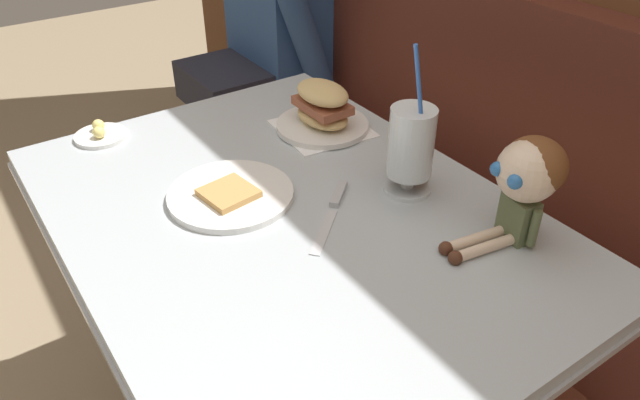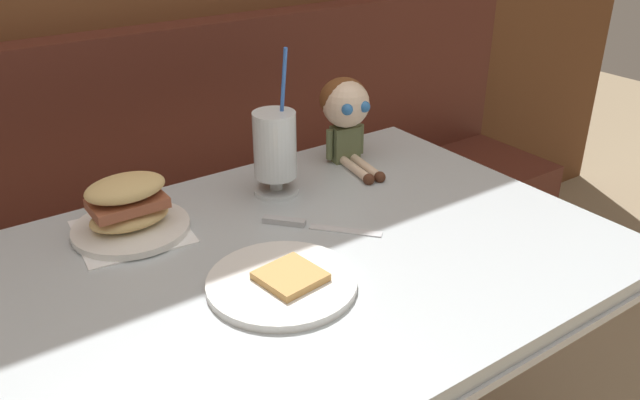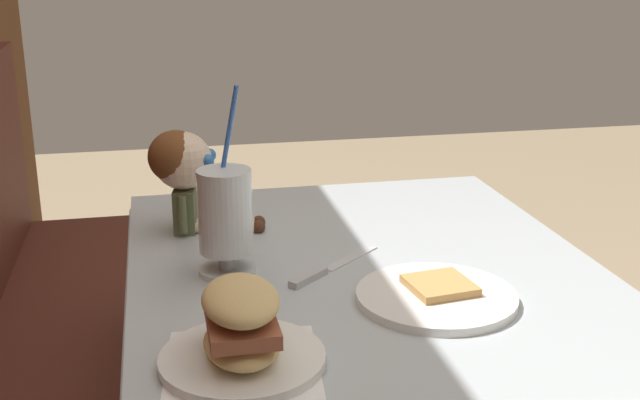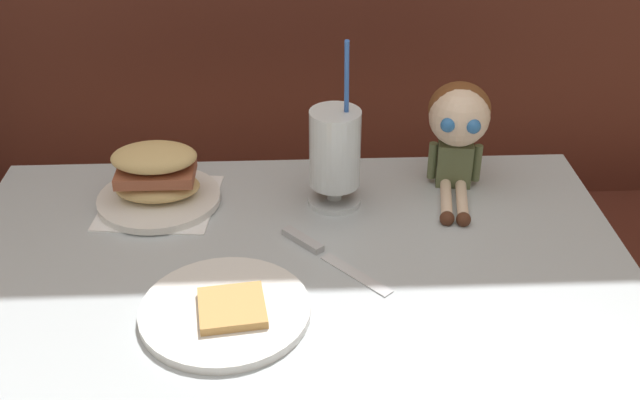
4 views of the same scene
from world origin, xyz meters
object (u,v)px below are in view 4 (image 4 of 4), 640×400
object	(u,v)px
seated_doll	(457,122)
toast_plate	(223,311)
sandwich_plate	(155,181)
butter_knife	(314,249)
milkshake_glass	(333,153)

from	to	relation	value
seated_doll	toast_plate	bearing A→B (deg)	-137.83
sandwich_plate	butter_knife	bearing A→B (deg)	-30.47
sandwich_plate	seated_doll	size ratio (longest dim) A/B	0.97
toast_plate	seated_doll	xyz separation A→B (m)	(0.40, 0.36, 0.12)
toast_plate	milkshake_glass	size ratio (longest dim) A/B	0.79
milkshake_glass	butter_knife	bearing A→B (deg)	-104.07
toast_plate	butter_knife	size ratio (longest dim) A/B	1.32
sandwich_plate	seated_doll	distance (m)	0.55
milkshake_glass	sandwich_plate	distance (m)	0.32
milkshake_glass	seated_doll	size ratio (longest dim) A/B	1.39
toast_plate	milkshake_glass	world-z (taller)	milkshake_glass
toast_plate	sandwich_plate	bearing A→B (deg)	113.64
sandwich_plate	toast_plate	bearing A→B (deg)	-66.36
toast_plate	sandwich_plate	world-z (taller)	sandwich_plate
butter_knife	seated_doll	world-z (taller)	seated_doll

